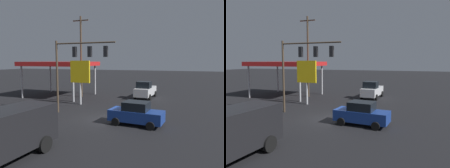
% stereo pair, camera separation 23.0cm
% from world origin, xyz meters
% --- Properties ---
extents(ground_plane, '(200.00, 200.00, 0.00)m').
position_xyz_m(ground_plane, '(0.00, 0.00, 0.00)').
color(ground_plane, black).
extents(traffic_signal_assembly, '(6.30, 0.43, 7.21)m').
position_xyz_m(traffic_signal_assembly, '(3.16, -0.79, 5.33)').
color(traffic_signal_assembly, '#473828').
rests_on(traffic_signal_assembly, ground).
extents(utility_pole, '(2.40, 0.26, 11.49)m').
position_xyz_m(utility_pole, '(7.75, -10.16, 6.04)').
color(utility_pole, '#473828').
rests_on(utility_pole, ground).
extents(gas_station_canopy, '(9.45, 7.84, 5.10)m').
position_xyz_m(gas_station_canopy, '(11.03, -9.69, 4.75)').
color(gas_station_canopy, red).
rests_on(gas_station_canopy, ground).
extents(price_sign, '(2.50, 0.27, 5.26)m').
position_xyz_m(price_sign, '(5.22, -5.16, 3.74)').
color(price_sign, '#B7B7BC').
rests_on(price_sign, ground).
extents(pickup_parked, '(2.47, 5.30, 2.40)m').
position_xyz_m(pickup_parked, '(-1.15, -12.39, 1.11)').
color(pickup_parked, silver).
rests_on(pickup_parked, ground).
extents(sedan_waiting, '(4.53, 2.33, 1.93)m').
position_xyz_m(sedan_waiting, '(-3.14, 0.79, 0.95)').
color(sedan_waiting, navy).
rests_on(sedan_waiting, ground).
extents(fire_hydrant, '(0.24, 0.24, 0.88)m').
position_xyz_m(fire_hydrant, '(4.53, 1.70, 0.44)').
color(fire_hydrant, red).
rests_on(fire_hydrant, ground).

